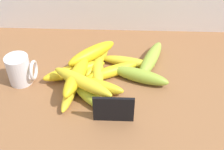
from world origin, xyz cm
name	(u,v)px	position (x,y,z in cm)	size (l,w,h in cm)	color
counter_top	(127,100)	(0.00, 0.00, 1.50)	(110.00, 76.00, 3.00)	brown
chalkboard_sign	(114,110)	(-3.89, -9.15, 6.86)	(11.00, 1.80, 8.40)	black
coffee_mug	(20,70)	(-33.25, 5.69, 7.72)	(8.68, 7.18, 9.43)	silver
banana_0	(93,85)	(-10.43, 2.58, 5.03)	(19.32, 4.06, 4.06)	gold
banana_1	(112,71)	(-4.95, 9.59, 4.84)	(19.21, 3.69, 3.69)	yellow
banana_2	(88,94)	(-11.72, -1.38, 5.09)	(15.34, 4.19, 4.19)	#B3C733
banana_3	(97,62)	(-10.28, 14.23, 4.71)	(16.23, 3.42, 3.42)	gold
banana_4	(140,76)	(3.84, 7.32, 5.18)	(18.53, 4.36, 4.36)	#90AD37
banana_5	(98,70)	(-9.71, 9.79, 4.97)	(19.45, 3.95, 3.95)	gold
banana_6	(129,62)	(0.42, 15.01, 4.68)	(18.47, 3.35, 3.35)	gold
banana_7	(151,59)	(7.84, 16.14, 5.18)	(20.98, 4.35, 4.35)	#94B53D
banana_8	(72,88)	(-16.72, 1.32, 4.60)	(19.87, 3.21, 3.21)	yellow
banana_9	(75,71)	(-17.00, 9.06, 5.11)	(20.74, 4.21, 4.21)	yellow
banana_10	(76,76)	(-15.36, 2.45, 8.39)	(18.24, 4.37, 4.37)	yellow
banana_11	(92,53)	(-11.74, 14.10, 8.60)	(18.57, 4.35, 4.35)	yellow
banana_12	(82,82)	(-13.17, -0.63, 9.08)	(20.83, 3.79, 3.79)	yellow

